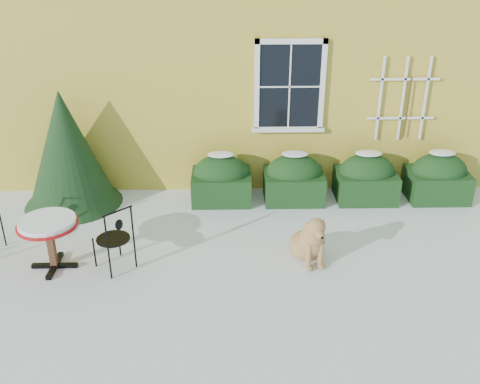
{
  "coord_description": "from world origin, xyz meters",
  "views": [
    {
      "loc": [
        -0.15,
        -6.14,
        4.35
      ],
      "look_at": [
        0.0,
        1.0,
        0.9
      ],
      "focal_mm": 40.0,
      "sensor_mm": 36.0,
      "label": 1
    }
  ],
  "objects_px": {
    "bistro_table": "(48,228)",
    "dog": "(310,241)",
    "evergreen_shrub": "(68,160)",
    "patio_chair_near": "(115,238)"
  },
  "relations": [
    {
      "from": "patio_chair_near",
      "to": "evergreen_shrub",
      "type": "bearing_deg",
      "value": -103.72
    },
    {
      "from": "dog",
      "to": "bistro_table",
      "type": "bearing_deg",
      "value": 167.58
    },
    {
      "from": "evergreen_shrub",
      "to": "dog",
      "type": "bearing_deg",
      "value": -26.3
    },
    {
      "from": "patio_chair_near",
      "to": "dog",
      "type": "distance_m",
      "value": 2.8
    },
    {
      "from": "evergreen_shrub",
      "to": "bistro_table",
      "type": "distance_m",
      "value": 2.08
    },
    {
      "from": "evergreen_shrub",
      "to": "patio_chair_near",
      "type": "distance_m",
      "value": 2.41
    },
    {
      "from": "bistro_table",
      "to": "dog",
      "type": "height_order",
      "value": "dog"
    },
    {
      "from": "bistro_table",
      "to": "dog",
      "type": "xyz_separation_m",
      "value": [
        3.71,
        0.1,
        -0.33
      ]
    },
    {
      "from": "evergreen_shrub",
      "to": "patio_chair_near",
      "type": "relative_size",
      "value": 2.07
    },
    {
      "from": "bistro_table",
      "to": "patio_chair_near",
      "type": "xyz_separation_m",
      "value": [
        0.92,
        -0.03,
        -0.15
      ]
    }
  ]
}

